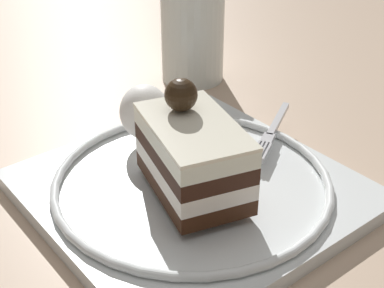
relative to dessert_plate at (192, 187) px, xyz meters
name	(u,v)px	position (x,y,z in m)	size (l,w,h in m)	color
ground_plane	(218,208)	(0.02, 0.01, -0.01)	(2.40, 2.40, 0.00)	tan
dessert_plate	(192,187)	(0.00, 0.00, 0.00)	(0.28, 0.28, 0.02)	white
cake_slice	(193,154)	(0.01, -0.01, 0.04)	(0.10, 0.06, 0.08)	#33190B
whipped_cream_dollop	(145,112)	(-0.08, -0.01, 0.03)	(0.04, 0.04, 0.05)	white
fork	(272,132)	(-0.03, 0.09, 0.01)	(0.08, 0.08, 0.00)	silver
drink_glass_near	(192,38)	(-0.22, 0.10, 0.04)	(0.07, 0.07, 0.11)	white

